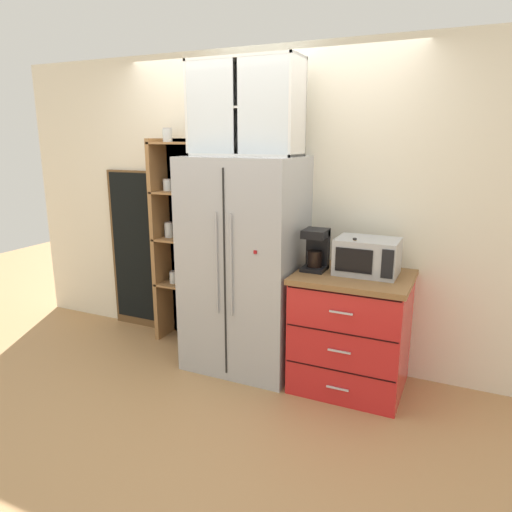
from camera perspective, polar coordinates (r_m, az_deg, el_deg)
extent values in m
plane|color=tan|center=(4.07, -1.42, -12.86)|extent=(10.75, 10.75, 0.00)
cube|color=silver|center=(4.04, 0.99, 5.94)|extent=(5.04, 0.10, 2.55)
cube|color=#ADAFB5|center=(3.78, -1.38, -1.10)|extent=(0.89, 0.66, 1.71)
cube|color=black|center=(3.49, -3.81, -2.41)|extent=(0.01, 0.01, 1.57)
cylinder|color=#ADAFB5|center=(3.49, -4.78, -0.99)|extent=(0.02, 0.02, 0.77)
cylinder|color=#ADAFB5|center=(3.43, -3.04, -1.21)|extent=(0.02, 0.02, 0.77)
cube|color=#A8161C|center=(3.33, -0.10, 0.47)|extent=(0.02, 0.01, 0.02)
cube|color=brown|center=(4.42, -7.93, 1.85)|extent=(0.54, 0.04, 1.84)
cube|color=#9E7042|center=(4.42, -11.47, 1.73)|extent=(0.04, 0.26, 1.84)
cube|color=#9E7042|center=(4.17, -6.38, 1.19)|extent=(0.04, 0.26, 1.84)
cube|color=#9E7042|center=(4.39, -8.81, -3.47)|extent=(0.48, 0.26, 0.02)
cylinder|color=silver|center=(4.42, -9.95, -2.60)|extent=(0.07, 0.07, 0.10)
cylinder|color=white|center=(4.42, -9.94, -2.79)|extent=(0.06, 0.06, 0.07)
cylinder|color=#B2B2B7|center=(4.41, -9.98, -1.90)|extent=(0.07, 0.07, 0.01)
cylinder|color=silver|center=(4.34, -7.68, -2.87)|extent=(0.07, 0.07, 0.09)
cylinder|color=#2D2D2D|center=(4.34, -7.67, -3.05)|extent=(0.06, 0.06, 0.06)
cylinder|color=#B2B2B7|center=(4.33, -7.70, -2.19)|extent=(0.07, 0.07, 0.01)
cube|color=#9E7042|center=(4.29, -9.02, 1.94)|extent=(0.48, 0.26, 0.02)
cylinder|color=silver|center=(4.36, -10.47, 3.05)|extent=(0.08, 0.08, 0.13)
cylinder|color=#E0C67F|center=(4.36, -10.46, 2.81)|extent=(0.07, 0.07, 0.09)
cylinder|color=#B2B2B7|center=(4.35, -10.51, 3.95)|extent=(0.07, 0.07, 0.01)
cylinder|color=silver|center=(4.29, -8.95, 2.81)|extent=(0.07, 0.07, 0.11)
cylinder|color=beige|center=(4.29, -8.94, 2.59)|extent=(0.06, 0.06, 0.07)
cylinder|color=#B2B2B7|center=(4.28, -8.98, 3.60)|extent=(0.07, 0.07, 0.01)
cylinder|color=silver|center=(4.20, -7.41, 2.83)|extent=(0.08, 0.08, 0.14)
cylinder|color=#CCB78C|center=(4.20, -7.40, 2.55)|extent=(0.07, 0.07, 0.09)
cylinder|color=#B2B2B7|center=(4.18, -7.44, 3.84)|extent=(0.07, 0.07, 0.01)
cube|color=#9E7042|center=(4.22, -9.24, 7.56)|extent=(0.48, 0.26, 0.02)
cylinder|color=silver|center=(4.29, -10.62, 8.36)|extent=(0.08, 0.08, 0.09)
cylinder|color=#382316|center=(4.30, -10.61, 8.18)|extent=(0.07, 0.07, 0.06)
cylinder|color=#B2B2B7|center=(4.29, -10.65, 9.07)|extent=(0.08, 0.08, 0.01)
cylinder|color=silver|center=(4.22, -9.36, 8.34)|extent=(0.07, 0.07, 0.10)
cylinder|color=brown|center=(4.22, -9.36, 8.14)|extent=(0.06, 0.06, 0.07)
cylinder|color=#B2B2B7|center=(4.21, -9.39, 9.07)|extent=(0.07, 0.07, 0.01)
cylinder|color=silver|center=(4.12, -7.81, 8.23)|extent=(0.07, 0.07, 0.09)
cylinder|color=#B77A38|center=(4.12, -7.80, 8.04)|extent=(0.06, 0.06, 0.06)
cylinder|color=#B2B2B7|center=(4.12, -7.83, 8.95)|extent=(0.07, 0.07, 0.01)
cube|color=#9E7042|center=(4.19, -9.47, 13.31)|extent=(0.48, 0.26, 0.02)
cylinder|color=silver|center=(4.24, -10.65, 14.11)|extent=(0.08, 0.08, 0.11)
cylinder|color=white|center=(4.24, -10.64, 13.90)|extent=(0.07, 0.07, 0.07)
cylinder|color=#B2B2B7|center=(4.25, -10.68, 14.91)|extent=(0.08, 0.08, 0.01)
cube|color=red|center=(3.65, 11.41, -9.16)|extent=(0.79, 0.65, 0.85)
cube|color=olive|center=(3.50, 11.75, -2.47)|extent=(0.82, 0.68, 0.04)
cube|color=black|center=(3.42, 9.94, -13.53)|extent=(0.77, 0.00, 0.01)
cube|color=silver|center=(3.48, 9.80, -15.49)|extent=(0.16, 0.01, 0.01)
cube|color=black|center=(3.30, 10.14, -9.19)|extent=(0.77, 0.00, 0.01)
cube|color=silver|center=(3.35, 10.01, -11.28)|extent=(0.16, 0.01, 0.01)
cube|color=black|center=(3.20, 10.36, -4.54)|extent=(0.77, 0.00, 0.01)
cube|color=silver|center=(3.24, 10.22, -6.76)|extent=(0.16, 0.01, 0.01)
cube|color=#ADAFB5|center=(3.49, 13.29, -0.04)|extent=(0.44, 0.32, 0.26)
cube|color=black|center=(3.35, 11.71, -0.55)|extent=(0.26, 0.01, 0.17)
cube|color=black|center=(3.31, 15.58, -0.97)|extent=(0.08, 0.01, 0.20)
cube|color=black|center=(3.55, 7.08, -1.48)|extent=(0.17, 0.20, 0.03)
cube|color=black|center=(3.58, 7.49, 0.88)|extent=(0.17, 0.06, 0.30)
cube|color=black|center=(3.48, 7.21, 2.72)|extent=(0.17, 0.20, 0.06)
cylinder|color=black|center=(3.52, 7.07, -0.34)|extent=(0.11, 0.11, 0.12)
cylinder|color=#2D2D33|center=(3.46, 11.71, -1.56)|extent=(0.08, 0.08, 0.09)
torus|color=#2D2D33|center=(3.45, 12.58, -1.58)|extent=(0.05, 0.01, 0.05)
cylinder|color=brown|center=(3.43, 11.70, -0.77)|extent=(0.07, 0.07, 0.19)
cone|color=brown|center=(3.41, 11.78, 0.88)|extent=(0.07, 0.07, 0.04)
cylinder|color=brown|center=(3.40, 11.81, 1.38)|extent=(0.03, 0.03, 0.07)
cylinder|color=black|center=(3.39, 11.84, 2.03)|extent=(0.03, 0.03, 0.01)
cube|color=silver|center=(3.81, -0.30, 17.33)|extent=(0.85, 0.02, 0.70)
cube|color=silver|center=(3.71, -1.38, 22.69)|extent=(0.85, 0.32, 0.02)
cube|color=silver|center=(3.67, -1.32, 12.14)|extent=(0.85, 0.32, 0.02)
cube|color=silver|center=(3.88, -7.15, 17.17)|extent=(0.02, 0.32, 0.70)
cube|color=silver|center=(3.51, 5.08, 17.55)|extent=(0.02, 0.32, 0.70)
cube|color=silver|center=(3.67, -1.35, 17.44)|extent=(0.82, 0.30, 0.02)
cube|color=silver|center=(3.64, -5.63, 17.41)|extent=(0.39, 0.01, 0.66)
cube|color=silver|center=(3.44, 0.82, 17.67)|extent=(0.39, 0.01, 0.66)
cylinder|color=silver|center=(3.81, -5.45, 12.33)|extent=(0.05, 0.05, 0.00)
cylinder|color=silver|center=(3.81, -5.46, 12.83)|extent=(0.01, 0.01, 0.07)
cone|color=silver|center=(3.81, -5.48, 13.73)|extent=(0.06, 0.06, 0.05)
cylinder|color=silver|center=(3.55, 3.12, 12.25)|extent=(0.05, 0.05, 0.00)
cylinder|color=silver|center=(3.55, 3.13, 12.78)|extent=(0.01, 0.01, 0.07)
cone|color=silver|center=(3.55, 3.14, 13.75)|extent=(0.06, 0.06, 0.05)
cylinder|color=white|center=(3.80, -5.00, 17.90)|extent=(0.06, 0.06, 0.07)
cylinder|color=white|center=(3.57, 2.54, 18.18)|extent=(0.06, 0.06, 0.07)
cube|color=brown|center=(4.76, -14.12, 0.63)|extent=(0.60, 0.04, 1.55)
cube|color=black|center=(4.73, -14.29, 0.93)|extent=(0.54, 0.01, 1.45)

